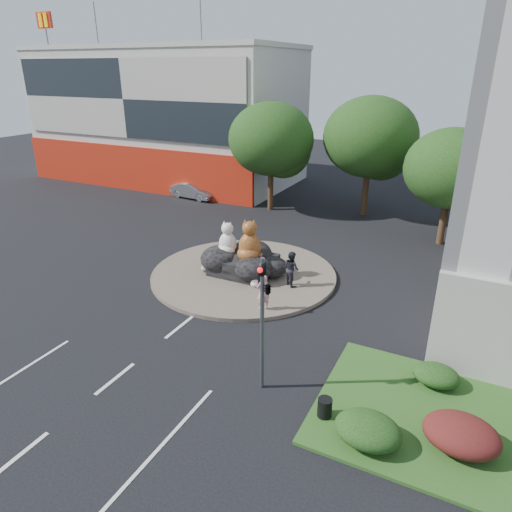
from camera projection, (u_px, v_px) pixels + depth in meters
The scene contains 20 objects.
ground at pixel (115, 379), 16.69m from camera, with size 120.00×120.00×0.00m, color black.
roundabout_island at pixel (244, 274), 24.90m from camera, with size 10.00×10.00×0.20m, color brown.
rock_plinth at pixel (244, 265), 24.69m from camera, with size 3.20×2.60×0.90m, color black, non-canonical shape.
shophouse_block at pixel (167, 115), 44.80m from camera, with size 25.20×12.30×17.40m.
grass_verge at pixel (478, 432), 14.16m from camera, with size 10.00×6.00×0.12m, color #2E521B.
tree_left at pixel (272, 143), 34.50m from camera, with size 6.46×6.46×8.27m.
tree_mid at pixel (371, 141), 33.13m from camera, with size 6.84×6.84×8.76m.
tree_right at pixel (452, 172), 27.70m from camera, with size 5.70×5.70×7.30m.
hedge_near_green at pixel (368, 430), 13.56m from camera, with size 2.00×1.60×0.90m, color black.
hedge_red at pixel (461, 434), 13.33m from camera, with size 2.20×1.76×0.99m, color #451812.
hedge_back_green at pixel (436, 375), 16.11m from camera, with size 1.60×1.28×0.72m, color black.
traffic_light at pixel (265, 297), 14.83m from camera, with size 0.44×1.24×5.00m.
cat_white at pixel (228, 238), 24.47m from camera, with size 1.14×0.99×1.91m, color silver, non-canonical shape.
cat_tabby at pixel (250, 240), 23.75m from camera, with size 1.35×1.17×2.25m, color #C58729, non-canonical shape.
kitten_calico at pixel (205, 263), 24.88m from camera, with size 0.52×0.45×0.87m, color silver, non-canonical shape.
kitten_white at pixel (255, 279), 23.12m from camera, with size 0.51×0.44×0.85m, color white, non-canonical shape.
pedestrian_pink at pixel (263, 292), 20.80m from camera, with size 0.63×0.41×1.71m, color pink.
pedestrian_dark at pixel (292, 268), 23.09m from camera, with size 0.89×0.69×1.82m, color #21222A.
parked_car at pixel (193, 191), 39.32m from camera, with size 1.45×4.15×1.37m, color #999BA0.
litter_bin at pixel (325, 407), 14.63m from camera, with size 0.47×0.47×0.65m, color black.
Camera 1 is at (10.75, -9.91, 10.56)m, focal length 32.00 mm.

